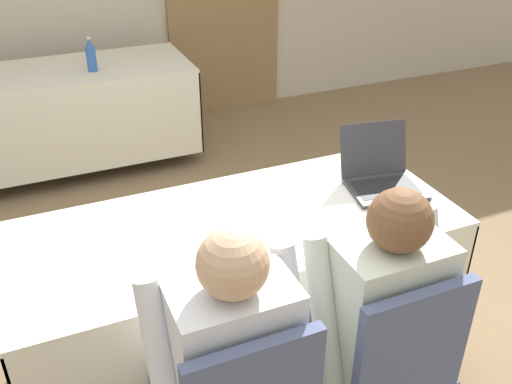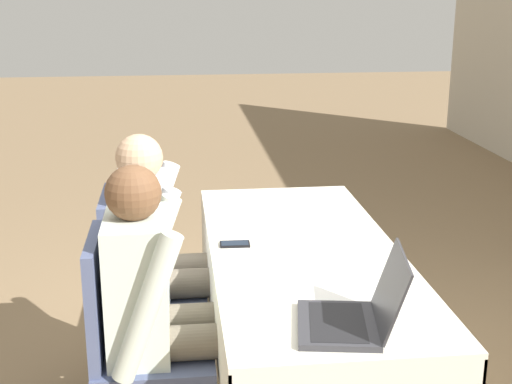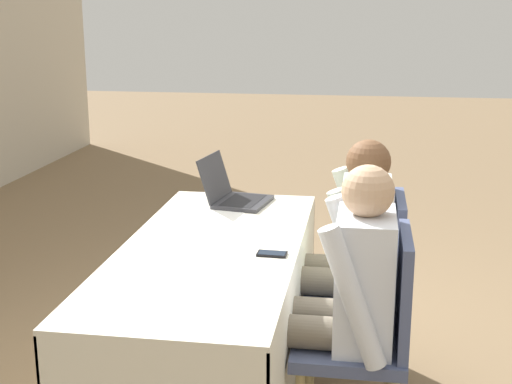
{
  "view_description": "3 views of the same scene",
  "coord_description": "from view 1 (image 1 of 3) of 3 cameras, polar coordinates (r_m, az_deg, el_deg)",
  "views": [
    {
      "loc": [
        -0.68,
        -1.8,
        2.01
      ],
      "look_at": [
        0.0,
        -0.2,
        1.0
      ],
      "focal_mm": 40.0,
      "sensor_mm": 36.0,
      "label": 1
    },
    {
      "loc": [
        2.69,
        -0.51,
        1.79
      ],
      "look_at": [
        0.0,
        -0.2,
        1.0
      ],
      "focal_mm": 50.0,
      "sensor_mm": 36.0,
      "label": 2
    },
    {
      "loc": [
        -2.87,
        -0.65,
        1.75
      ],
      "look_at": [
        0.0,
        -0.2,
        1.0
      ],
      "focal_mm": 50.0,
      "sensor_mm": 36.0,
      "label": 3
    }
  ],
  "objects": [
    {
      "name": "ground_plane",
      "position": [
        2.78,
        -1.68,
        -16.09
      ],
      "size": [
        24.0,
        24.0,
        0.0
      ],
      "primitive_type": "plane",
      "color": "#846B4C"
    },
    {
      "name": "conference_table_near",
      "position": [
        2.41,
        -1.88,
        -6.72
      ],
      "size": [
        1.82,
        0.77,
        0.75
      ],
      "color": "silver",
      "rests_on": "ground_plane"
    },
    {
      "name": "conference_table_far",
      "position": [
        4.34,
        -18.75,
        9.16
      ],
      "size": [
        1.82,
        0.77,
        0.75
      ],
      "color": "silver",
      "rests_on": "ground_plane"
    },
    {
      "name": "laptop",
      "position": [
        2.59,
        12.45,
        1.51
      ],
      "size": [
        0.36,
        0.37,
        0.25
      ],
      "rotation": [
        0.0,
        0.0,
        -0.17
      ],
      "color": "#333338",
      "rests_on": "conference_table_near"
    },
    {
      "name": "cell_phone",
      "position": [
        2.06,
        -1.08,
        -7.33
      ],
      "size": [
        0.07,
        0.13,
        0.01
      ],
      "rotation": [
        0.0,
        0.0,
        -0.04
      ],
      "color": "black",
      "rests_on": "conference_table_near"
    },
    {
      "name": "paper_beside_laptop",
      "position": [
        2.22,
        -7.77,
        -4.77
      ],
      "size": [
        0.31,
        0.35,
        0.0
      ],
      "rotation": [
        0.0,
        0.0,
        -0.39
      ],
      "color": "white",
      "rests_on": "conference_table_near"
    },
    {
      "name": "paper_centre_table",
      "position": [
        2.55,
        7.17,
        0.23
      ],
      "size": [
        0.22,
        0.3,
        0.0
      ],
      "rotation": [
        0.0,
        0.0,
        0.03
      ],
      "color": "white",
      "rests_on": "conference_table_near"
    },
    {
      "name": "water_bottle",
      "position": [
        4.17,
        -16.18,
        12.95
      ],
      "size": [
        0.07,
        0.07,
        0.24
      ],
      "color": "#2D5BB7",
      "rests_on": "conference_table_far"
    },
    {
      "name": "chair_near_right",
      "position": [
        2.09,
        12.62,
        -16.36
      ],
      "size": [
        0.44,
        0.44,
        0.93
      ],
      "rotation": [
        0.0,
        0.0,
        3.14
      ],
      "color": "tan",
      "rests_on": "ground_plane"
    },
    {
      "name": "person_checkered_shirt",
      "position": [
        1.85,
        -2.99,
        -15.91
      ],
      "size": [
        0.5,
        0.52,
        1.19
      ],
      "rotation": [
        0.0,
        0.0,
        3.14
      ],
      "color": "#665B4C",
      "rests_on": "ground_plane"
    },
    {
      "name": "person_white_shirt",
      "position": [
        2.04,
        11.45,
        -11.38
      ],
      "size": [
        0.5,
        0.52,
        1.19
      ],
      "rotation": [
        0.0,
        0.0,
        3.14
      ],
      "color": "#665B4C",
      "rests_on": "ground_plane"
    }
  ]
}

